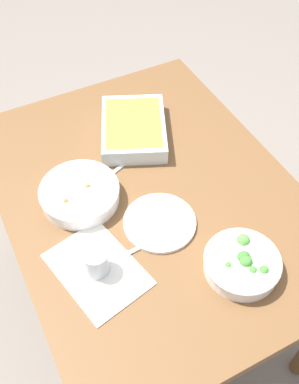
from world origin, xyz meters
TOP-DOWN VIEW (x-y plane):
  - ground_plane at (0.00, 0.00)m, footprint 6.00×6.00m
  - dining_table at (0.00, 0.00)m, footprint 1.20×0.90m
  - placemat at (0.19, -0.26)m, footprint 0.32×0.26m
  - stew_bowl at (-0.07, -0.21)m, footprint 0.25×0.25m
  - broccoli_bowl at (0.37, 0.10)m, footprint 0.21×0.21m
  - baking_dish at (-0.26, 0.07)m, footprint 0.36×0.32m
  - drink_cup at (0.19, -0.26)m, footprint 0.07×0.07m
  - side_plate at (0.12, -0.03)m, footprint 0.22×0.22m
  - spoon_by_stew at (-0.12, -0.09)m, footprint 0.08×0.17m
  - spoon_by_broccoli at (0.32, 0.08)m, footprint 0.17×0.08m
  - spoon_spare at (0.18, -0.13)m, footprint 0.03×0.18m

SIDE VIEW (x-z plane):
  - ground_plane at x=0.00m, z-range 0.00..0.00m
  - dining_table at x=0.00m, z-range 0.28..1.02m
  - placemat at x=0.19m, z-range 0.74..0.74m
  - spoon_by_stew at x=-0.12m, z-range 0.74..0.75m
  - spoon_by_broccoli at x=0.32m, z-range 0.74..0.75m
  - spoon_spare at x=0.18m, z-range 0.74..0.75m
  - side_plate at x=0.12m, z-range 0.74..0.75m
  - broccoli_bowl at x=0.37m, z-range 0.74..0.80m
  - stew_bowl at x=-0.07m, z-range 0.74..0.80m
  - baking_dish at x=-0.26m, z-range 0.74..0.80m
  - drink_cup at x=0.19m, z-range 0.74..0.82m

